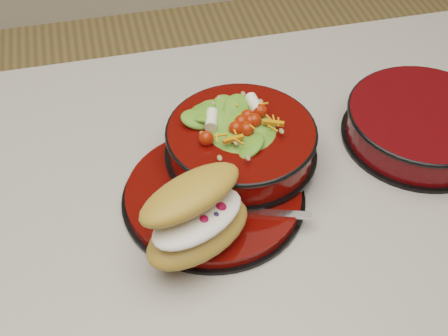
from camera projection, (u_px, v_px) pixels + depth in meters
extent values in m
cube|color=#AAA69C|center=(182.00, 208.00, 0.90)|extent=(1.24, 0.74, 0.04)
cylinder|color=black|center=(214.00, 198.00, 0.88)|extent=(0.26, 0.26, 0.01)
cylinder|color=#520602|center=(214.00, 194.00, 0.88)|extent=(0.25, 0.25, 0.01)
torus|color=black|center=(222.00, 196.00, 0.87)|extent=(0.14, 0.14, 0.01)
cylinder|color=black|center=(241.00, 153.00, 0.92)|extent=(0.23, 0.23, 0.01)
cylinder|color=#520602|center=(241.00, 141.00, 0.90)|extent=(0.21, 0.21, 0.04)
torus|color=black|center=(241.00, 132.00, 0.89)|extent=(0.22, 0.22, 0.01)
ellipsoid|color=#467721|center=(241.00, 134.00, 0.89)|extent=(0.18, 0.18, 0.07)
sphere|color=#AD1A06|center=(272.00, 107.00, 0.87)|extent=(0.02, 0.02, 0.02)
sphere|color=#AD1A06|center=(257.00, 95.00, 0.89)|extent=(0.02, 0.02, 0.02)
sphere|color=#AD1A06|center=(234.00, 92.00, 0.89)|extent=(0.02, 0.02, 0.02)
sphere|color=#AD1A06|center=(215.00, 101.00, 0.88)|extent=(0.02, 0.02, 0.02)
sphere|color=#AD1A06|center=(211.00, 117.00, 0.86)|extent=(0.02, 0.02, 0.02)
sphere|color=#AD1A06|center=(225.00, 130.00, 0.84)|extent=(0.02, 0.02, 0.02)
sphere|color=#AD1A06|center=(250.00, 133.00, 0.83)|extent=(0.02, 0.02, 0.02)
sphere|color=#AD1A06|center=(270.00, 123.00, 0.85)|extent=(0.02, 0.02, 0.02)
cylinder|color=silver|center=(255.00, 92.00, 0.90)|extent=(0.03, 0.04, 0.02)
cylinder|color=silver|center=(211.00, 108.00, 0.87)|extent=(0.04, 0.03, 0.02)
cube|color=orange|center=(233.00, 127.00, 0.84)|extent=(0.03, 0.03, 0.01)
cube|color=orange|center=(274.00, 111.00, 0.86)|extent=(0.03, 0.02, 0.01)
ellipsoid|color=#B07C35|center=(198.00, 232.00, 0.79)|extent=(0.17, 0.15, 0.04)
ellipsoid|color=white|center=(198.00, 218.00, 0.77)|extent=(0.15, 0.12, 0.02)
ellipsoid|color=#B07C35|center=(194.00, 193.00, 0.77)|extent=(0.17, 0.13, 0.04)
sphere|color=#B50C2F|center=(178.00, 219.00, 0.77)|extent=(0.02, 0.02, 0.02)
sphere|color=#B50C2F|center=(204.00, 221.00, 0.76)|extent=(0.02, 0.02, 0.02)
sphere|color=#B50C2F|center=(221.00, 208.00, 0.78)|extent=(0.02, 0.02, 0.02)
sphere|color=#191947|center=(189.00, 213.00, 0.77)|extent=(0.01, 0.01, 0.01)
sphere|color=#191947|center=(207.00, 212.00, 0.77)|extent=(0.01, 0.01, 0.01)
sphere|color=#191947|center=(198.00, 218.00, 0.77)|extent=(0.01, 0.01, 0.01)
sphere|color=#191947|center=(216.00, 216.00, 0.77)|extent=(0.01, 0.01, 0.01)
sphere|color=#191947|center=(183.00, 223.00, 0.76)|extent=(0.01, 0.01, 0.01)
sphere|color=#191947|center=(209.00, 206.00, 0.78)|extent=(0.01, 0.01, 0.01)
cube|color=silver|center=(265.00, 213.00, 0.84)|extent=(0.12, 0.05, 0.00)
cube|color=silver|center=(208.00, 209.00, 0.84)|extent=(0.04, 0.03, 0.00)
cylinder|color=black|center=(418.00, 136.00, 0.98)|extent=(0.24, 0.24, 0.01)
cylinder|color=#490406|center=(422.00, 123.00, 0.96)|extent=(0.23, 0.23, 0.05)
torus|color=black|center=(425.00, 113.00, 0.94)|extent=(0.24, 0.24, 0.01)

